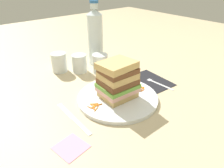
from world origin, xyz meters
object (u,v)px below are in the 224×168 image
sandwich (117,81)px  empty_tumbler_1 (59,62)px  knife (74,119)px  fork (155,82)px  napkin_dark (151,80)px  main_plate (117,98)px  juice_glass (100,65)px  empty_tumbler_0 (79,63)px  napkin_pink (71,147)px  water_bottle (95,36)px

sandwich → empty_tumbler_1: bearing=97.4°
knife → fork: bearing=-1.4°
napkin_dark → empty_tumbler_1: (-0.25, 0.33, 0.04)m
napkin_dark → fork: (0.00, -0.02, 0.00)m
main_plate → fork: (0.21, -0.00, -0.00)m
sandwich → knife: size_ratio=0.69×
juice_glass → napkin_dark: bearing=-60.7°
fork → empty_tumbler_1: 0.44m
sandwich → empty_tumbler_1: 0.36m
knife → sandwich: bearing=-1.5°
main_plate → empty_tumbler_0: empty_tumbler_0 is taller
napkin_dark → fork: bearing=-85.8°
empty_tumbler_0 → knife: bearing=-125.1°
sandwich → napkin_pink: sandwich is taller
empty_tumbler_0 → main_plate: bearing=-94.5°
fork → juice_glass: bearing=117.2°
juice_glass → empty_tumbler_1: size_ratio=0.99×
main_plate → empty_tumbler_1: size_ratio=3.32×
main_plate → napkin_pink: main_plate is taller
napkin_dark → napkin_pink: same height
empty_tumbler_0 → empty_tumbler_1: empty_tumbler_1 is taller
napkin_dark → knife: bearing=-178.1°
knife → juice_glass: juice_glass is taller
empty_tumbler_1 → napkin_pink: bearing=-114.1°
water_bottle → sandwich: bearing=-113.6°
water_bottle → napkin_dark: bearing=-77.9°
empty_tumbler_1 → main_plate: bearing=-82.6°
water_bottle → napkin_pink: (-0.39, -0.42, -0.13)m
empty_tumbler_0 → napkin_pink: (-0.27, -0.38, -0.04)m
main_plate → knife: 0.18m
napkin_dark → napkin_pink: 0.46m
empty_tumbler_0 → napkin_pink: size_ratio=1.04×
juice_glass → empty_tumbler_0: bearing=136.1°
napkin_dark → sandwich: bearing=-175.1°
sandwich → juice_glass: (0.09, 0.22, -0.04)m
knife → empty_tumbler_0: (0.20, 0.28, 0.04)m
fork → main_plate: bearing=179.0°
main_plate → sandwich: bearing=114.8°
empty_tumbler_0 → water_bottle: bearing=16.4°
sandwich → empty_tumbler_0: size_ratio=1.69×
sandwich → fork: (0.21, -0.00, -0.08)m
sandwich → juice_glass: 0.24m
juice_glass → napkin_pink: 0.46m
fork → juice_glass: (-0.12, 0.23, 0.03)m
water_bottle → empty_tumbler_1: bearing=171.5°
main_plate → water_bottle: size_ratio=0.98×
napkin_dark → juice_glass: (-0.12, 0.20, 0.04)m
napkin_dark → empty_tumbler_1: empty_tumbler_1 is taller
water_bottle → napkin_pink: size_ratio=3.79×
fork → water_bottle: (-0.07, 0.33, 0.13)m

